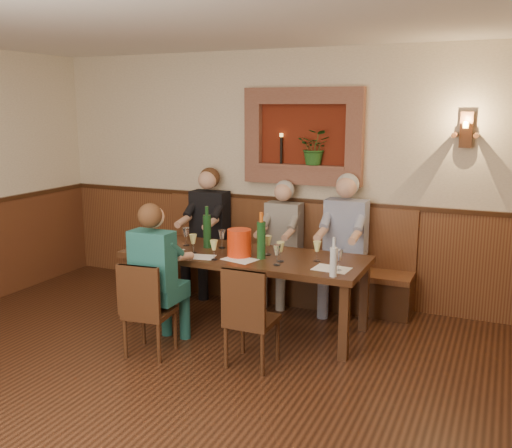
{
  "coord_description": "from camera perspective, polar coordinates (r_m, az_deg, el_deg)",
  "views": [
    {
      "loc": [
        2.31,
        -3.08,
        2.18
      ],
      "look_at": [
        0.1,
        1.9,
        1.05
      ],
      "focal_mm": 40.0,
      "sensor_mm": 36.0,
      "label": 1
    }
  ],
  "objects": [
    {
      "name": "wine_glass_6",
      "position": [
        5.21,
        2.1,
        -3.13
      ],
      "size": [
        0.08,
        0.08,
        0.19
      ],
      "primitive_type": null,
      "color": "white",
      "rests_on": "dining_table"
    },
    {
      "name": "wine_glass_8",
      "position": [
        5.08,
        8.27,
        -3.61
      ],
      "size": [
        0.08,
        0.08,
        0.19
      ],
      "primitive_type": null,
      "color": "white",
      "rests_on": "dining_table"
    },
    {
      "name": "wall_niche",
      "position": [
        6.38,
        5.02,
        8.31
      ],
      "size": [
        1.36,
        0.3,
        1.06
      ],
      "color": "#601C0D",
      "rests_on": "ground"
    },
    {
      "name": "person_bench_left",
      "position": [
        6.77,
        -4.98,
        -1.7
      ],
      "size": [
        0.44,
        0.54,
        1.47
      ],
      "color": "black",
      "rests_on": "ground"
    },
    {
      "name": "ground_plane",
      "position": [
        4.42,
        -11.84,
        -18.09
      ],
      "size": [
        6.0,
        6.0,
        0.0
      ],
      "primitive_type": "plane",
      "color": "black",
      "rests_on": "ground"
    },
    {
      "name": "chair_near_left",
      "position": [
        5.23,
        -10.6,
        -10.16
      ],
      "size": [
        0.42,
        0.42,
        0.86
      ],
      "rotation": [
        0.0,
        0.0,
        0.11
      ],
      "color": "#352110",
      "rests_on": "ground"
    },
    {
      "name": "wine_glass_0",
      "position": [
        5.94,
        -10.49,
        -1.47
      ],
      "size": [
        0.08,
        0.08,
        0.19
      ],
      "primitive_type": null,
      "color": "#E3E78A",
      "rests_on": "dining_table"
    },
    {
      "name": "wine_glass_10",
      "position": [
        5.33,
        2.47,
        -2.79
      ],
      "size": [
        0.08,
        0.08,
        0.19
      ],
      "primitive_type": null,
      "color": "#E3E78A",
      "rests_on": "dining_table"
    },
    {
      "name": "wine_glass_1",
      "position": [
        5.98,
        -7.02,
        -1.27
      ],
      "size": [
        0.08,
        0.08,
        0.19
      ],
      "primitive_type": null,
      "color": "white",
      "rests_on": "dining_table"
    },
    {
      "name": "tasting_sheet_d",
      "position": [
        5.53,
        -5.55,
        -3.29
      ],
      "size": [
        0.3,
        0.24,
        0.0
      ],
      "primitive_type": "cube",
      "rotation": [
        0.0,
        0.0,
        0.2
      ],
      "color": "white",
      "rests_on": "dining_table"
    },
    {
      "name": "wine_glass_9",
      "position": [
        5.4,
        -4.23,
        -2.61
      ],
      "size": [
        0.08,
        0.08,
        0.19
      ],
      "primitive_type": null,
      "color": "#E3E78A",
      "rests_on": "dining_table"
    },
    {
      "name": "room_shell",
      "position": [
        3.86,
        -13.02,
        7.11
      ],
      "size": [
        6.04,
        6.04,
        2.82
      ],
      "color": "beige",
      "rests_on": "ground"
    },
    {
      "name": "bench",
      "position": [
        6.57,
        2.37,
        -4.66
      ],
      "size": [
        3.0,
        0.45,
        1.11
      ],
      "color": "#381E0F",
      "rests_on": "ground"
    },
    {
      "name": "wine_bottle_green_a",
      "position": [
        5.4,
        0.52,
        -1.54
      ],
      "size": [
        0.09,
        0.09,
        0.45
      ],
      "rotation": [
        0.0,
        0.0,
        0.07
      ],
      "color": "#19471E",
      "rests_on": "dining_table"
    },
    {
      "name": "person_chair_front",
      "position": [
        5.26,
        -9.66,
        -6.41
      ],
      "size": [
        0.39,
        0.48,
        1.36
      ],
      "color": "navy",
      "rests_on": "ground"
    },
    {
      "name": "chair_near_right",
      "position": [
        4.94,
        -0.48,
        -11.19
      ],
      "size": [
        0.39,
        0.39,
        0.88
      ],
      "rotation": [
        0.0,
        0.0,
        0.0
      ],
      "color": "#352110",
      "rests_on": "ground"
    },
    {
      "name": "tasting_sheet_a",
      "position": [
        5.84,
        -8.69,
        -2.56
      ],
      "size": [
        0.29,
        0.23,
        0.0
      ],
      "primitive_type": "cube",
      "rotation": [
        0.0,
        0.0,
        -0.16
      ],
      "color": "white",
      "rests_on": "dining_table"
    },
    {
      "name": "water_bottle",
      "position": [
        4.9,
        7.76,
        -3.68
      ],
      "size": [
        0.08,
        0.08,
        0.34
      ],
      "rotation": [
        0.0,
        0.0,
        0.32
      ],
      "color": "silver",
      "rests_on": "dining_table"
    },
    {
      "name": "wine_glass_2",
      "position": [
        5.66,
        -6.3,
        -1.98
      ],
      "size": [
        0.08,
        0.08,
        0.19
      ],
      "primitive_type": null,
      "color": "#E3E78A",
      "rests_on": "dining_table"
    },
    {
      "name": "wall_sconce",
      "position": [
        6.02,
        20.27,
        8.75
      ],
      "size": [
        0.25,
        0.2,
        0.35
      ],
      "color": "#552A18",
      "rests_on": "ground"
    },
    {
      "name": "person_bench_mid",
      "position": [
        6.4,
        2.49,
        -2.91
      ],
      "size": [
        0.4,
        0.49,
        1.37
      ],
      "color": "#5C5754",
      "rests_on": "ground"
    },
    {
      "name": "wainscoting",
      "position": [
        4.16,
        -12.19,
        -11.05
      ],
      "size": [
        6.02,
        6.02,
        1.15
      ],
      "color": "#552A18",
      "rests_on": "ground"
    },
    {
      "name": "tasting_sheet_c",
      "position": [
        5.16,
        7.58,
        -4.46
      ],
      "size": [
        0.34,
        0.25,
        0.0
      ],
      "primitive_type": "cube",
      "rotation": [
        0.0,
        0.0,
        -0.07
      ],
      "color": "white",
      "rests_on": "dining_table"
    },
    {
      "name": "dining_table",
      "position": [
        5.64,
        -1.14,
        -3.74
      ],
      "size": [
        2.4,
        0.9,
        0.75
      ],
      "color": "#352110",
      "rests_on": "ground"
    },
    {
      "name": "person_bench_right",
      "position": [
        6.16,
        8.68,
        -3.1
      ],
      "size": [
        0.45,
        0.55,
        1.49
      ],
      "color": "navy",
      "rests_on": "ground"
    },
    {
      "name": "tasting_sheet_b",
      "position": [
        5.42,
        -1.64,
        -3.56
      ],
      "size": [
        0.35,
        0.29,
        0.0
      ],
      "primitive_type": "cube",
      "rotation": [
        0.0,
        0.0,
        -0.25
      ],
      "color": "white",
      "rests_on": "dining_table"
    },
    {
      "name": "wine_glass_3",
      "position": [
        5.84,
        -3.43,
        -1.51
      ],
      "size": [
        0.08,
        0.08,
        0.19
      ],
      "primitive_type": null,
      "color": "white",
      "rests_on": "dining_table"
    },
    {
      "name": "wine_glass_4",
      "position": [
        5.52,
        -1.78,
        -2.27
      ],
      "size": [
        0.08,
        0.08,
        0.19
      ],
      "primitive_type": null,
      "color": "#E3E78A",
      "rests_on": "dining_table"
    },
    {
      "name": "wine_bottle_green_b",
      "position": [
        5.85,
        -4.91,
        -0.64
      ],
      "size": [
        0.1,
        0.1,
        0.43
      ],
      "rotation": [
        0.0,
        0.0,
        -0.34
      ],
      "color": "#19471E",
      "rests_on": "dining_table"
    },
    {
      "name": "wine_glass_5",
      "position": [
        5.57,
        1.2,
        -2.15
      ],
      "size": [
        0.08,
        0.08,
        0.19
      ],
      "primitive_type": null,
      "color": "#E3E78A",
      "rests_on": "dining_table"
    },
    {
      "name": "wine_glass_7",
      "position": [
        5.37,
        6.12,
        -2.73
      ],
      "size": [
        0.08,
        0.08,
        0.19
      ],
      "primitive_type": null,
      "color": "#E3E78A",
      "rests_on": "dining_table"
    },
    {
      "name": "spittoon_bucket",
      "position": [
        5.51,
        -1.68,
        -1.89
      ],
      "size": [
        0.31,
        0.31,
        0.26
      ],
      "primitive_type": "cylinder",
      "rotation": [
        0.0,
        0.0,
        -0.43
      ],
      "color": "red",
      "rests_on": "dining_table"
    }
  ]
}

